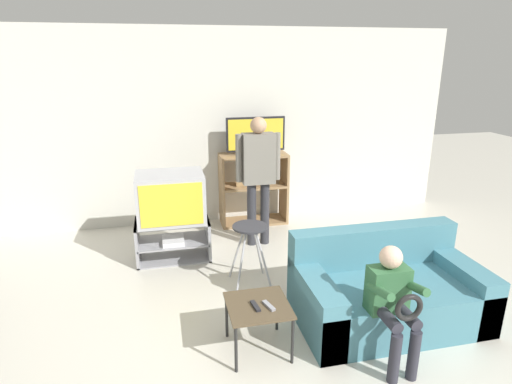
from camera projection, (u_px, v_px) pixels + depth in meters
The scene contains 12 objects.
wall_back at pixel (225, 128), 5.80m from camera, with size 6.40×0.06×2.60m.
tv_stand at pixel (173, 240), 4.89m from camera, with size 0.82×0.46×0.46m.
television_main at pixel (171, 197), 4.75m from camera, with size 0.74×0.54×0.55m.
media_shelf at pixel (253, 188), 5.86m from camera, with size 0.91×0.39×0.98m.
television_flat at pixel (256, 136), 5.66m from camera, with size 0.79×0.20×0.49m.
folding_stool at pixel (250, 237), 4.23m from camera, with size 0.39×0.41×0.65m.
snack_table at pixel (258, 309), 3.31m from camera, with size 0.48×0.48×0.41m.
remote_control_black at pixel (255, 306), 3.25m from camera, with size 0.04×0.14×0.02m, color #232328.
remote_control_white at pixel (269, 306), 3.26m from camera, with size 0.04×0.14×0.02m, color gray.
couch at pixel (386, 292), 3.74m from camera, with size 1.58×0.88×0.76m.
person_standing_adult at pixel (258, 170), 5.05m from camera, with size 0.53×0.20×1.57m.
person_seated_child at pixel (393, 298), 3.13m from camera, with size 0.33×0.43×0.92m.
Camera 1 is at (-0.88, -2.08, 2.24)m, focal length 30.00 mm.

